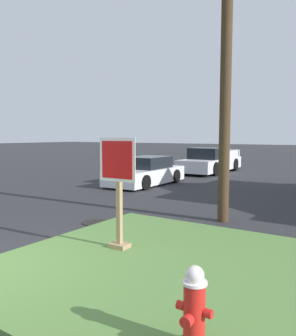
{
  "coord_description": "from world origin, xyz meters",
  "views": [
    {
      "loc": [
        5.27,
        -2.99,
        2.21
      ],
      "look_at": [
        1.13,
        3.29,
        1.5
      ],
      "focal_mm": 37.09,
      "sensor_mm": 36.0,
      "label": 1
    }
  ],
  "objects_px": {
    "manhole_cover": "(96,223)",
    "pickup_truck_white": "(210,162)",
    "fire_hydrant": "(194,310)",
    "stop_sign": "(119,193)",
    "parked_sedan_white": "(146,172)"
  },
  "relations": [
    {
      "from": "parked_sedan_white",
      "to": "pickup_truck_white",
      "type": "bearing_deg",
      "value": 86.67
    },
    {
      "from": "pickup_truck_white",
      "to": "fire_hydrant",
      "type": "bearing_deg",
      "value": -67.17
    },
    {
      "from": "stop_sign",
      "to": "manhole_cover",
      "type": "bearing_deg",
      "value": 142.8
    },
    {
      "from": "manhole_cover",
      "to": "pickup_truck_white",
      "type": "distance_m",
      "value": 12.94
    },
    {
      "from": "fire_hydrant",
      "to": "parked_sedan_white",
      "type": "height_order",
      "value": "parked_sedan_white"
    },
    {
      "from": "fire_hydrant",
      "to": "parked_sedan_white",
      "type": "distance_m",
      "value": 12.17
    },
    {
      "from": "stop_sign",
      "to": "pickup_truck_white",
      "type": "bearing_deg",
      "value": 106.71
    },
    {
      "from": "fire_hydrant",
      "to": "stop_sign",
      "type": "distance_m",
      "value": 3.33
    },
    {
      "from": "fire_hydrant",
      "to": "manhole_cover",
      "type": "relative_size",
      "value": 1.21
    },
    {
      "from": "stop_sign",
      "to": "manhole_cover",
      "type": "relative_size",
      "value": 2.98
    },
    {
      "from": "manhole_cover",
      "to": "pickup_truck_white",
      "type": "relative_size",
      "value": 0.13
    },
    {
      "from": "fire_hydrant",
      "to": "stop_sign",
      "type": "height_order",
      "value": "stop_sign"
    },
    {
      "from": "manhole_cover",
      "to": "pickup_truck_white",
      "type": "bearing_deg",
      "value": 100.67
    },
    {
      "from": "parked_sedan_white",
      "to": "stop_sign",
      "type": "bearing_deg",
      "value": -59.5
    },
    {
      "from": "stop_sign",
      "to": "fire_hydrant",
      "type": "bearing_deg",
      "value": -38.55
    }
  ]
}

